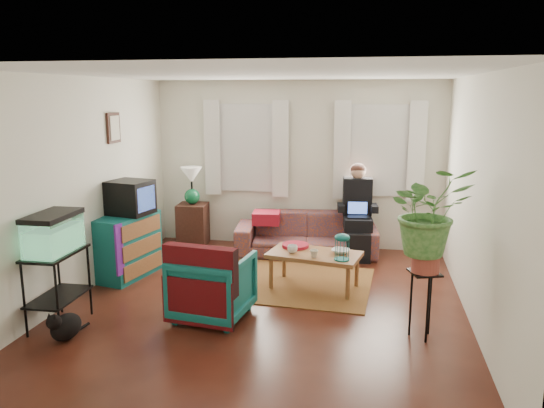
% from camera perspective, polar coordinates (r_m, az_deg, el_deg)
% --- Properties ---
extents(floor, '(4.50, 5.00, 0.01)m').
position_cam_1_polar(floor, '(6.29, -0.70, -10.61)').
color(floor, '#4F2B14').
rests_on(floor, ground).
extents(ceiling, '(4.50, 5.00, 0.01)m').
position_cam_1_polar(ceiling, '(5.82, -0.77, 13.81)').
color(ceiling, white).
rests_on(ceiling, wall_back).
extents(wall_back, '(4.50, 0.01, 2.60)m').
position_cam_1_polar(wall_back, '(8.35, 2.73, 4.24)').
color(wall_back, silver).
rests_on(wall_back, floor).
extents(wall_front, '(4.50, 0.01, 2.60)m').
position_cam_1_polar(wall_front, '(3.57, -8.87, -6.20)').
color(wall_front, silver).
rests_on(wall_front, floor).
extents(wall_left, '(0.01, 5.00, 2.60)m').
position_cam_1_polar(wall_left, '(6.73, -19.85, 1.72)').
color(wall_left, silver).
rests_on(wall_left, floor).
extents(wall_right, '(0.01, 5.00, 2.60)m').
position_cam_1_polar(wall_right, '(5.90, 21.22, 0.28)').
color(wall_right, silver).
rests_on(wall_right, floor).
extents(window_left, '(1.08, 0.04, 1.38)m').
position_cam_1_polar(window_left, '(8.45, -2.68, 6.04)').
color(window_left, white).
rests_on(window_left, wall_back).
extents(window_right, '(1.08, 0.04, 1.38)m').
position_cam_1_polar(window_right, '(8.22, 11.43, 5.65)').
color(window_right, white).
rests_on(window_right, wall_back).
extents(curtains_left, '(1.36, 0.06, 1.50)m').
position_cam_1_polar(curtains_left, '(8.37, -2.81, 5.98)').
color(curtains_left, white).
rests_on(curtains_left, wall_back).
extents(curtains_right, '(1.36, 0.06, 1.50)m').
position_cam_1_polar(curtains_right, '(8.14, 11.43, 5.60)').
color(curtains_right, white).
rests_on(curtains_right, wall_back).
extents(picture_frame, '(0.04, 0.32, 0.40)m').
position_cam_1_polar(picture_frame, '(7.38, -16.61, 7.85)').
color(picture_frame, '#3D2616').
rests_on(picture_frame, wall_left).
extents(area_rug, '(2.09, 1.72, 0.01)m').
position_cam_1_polar(area_rug, '(6.90, 2.11, -8.46)').
color(area_rug, maroon).
rests_on(area_rug, floor).
extents(sofa, '(2.19, 1.06, 0.82)m').
position_cam_1_polar(sofa, '(8.05, 3.70, -2.50)').
color(sofa, brown).
rests_on(sofa, floor).
extents(seated_person, '(0.60, 0.70, 1.26)m').
position_cam_1_polar(seated_person, '(8.03, 9.15, -1.08)').
color(seated_person, black).
rests_on(seated_person, sofa).
extents(side_table, '(0.49, 0.49, 0.66)m').
position_cam_1_polar(side_table, '(8.65, -8.50, -2.15)').
color(side_table, '#3D2417').
rests_on(side_table, floor).
extents(table_lamp, '(0.37, 0.37, 0.61)m').
position_cam_1_polar(table_lamp, '(8.52, -8.63, 1.87)').
color(table_lamp, white).
rests_on(table_lamp, side_table).
extents(dresser, '(0.64, 1.00, 0.83)m').
position_cam_1_polar(dresser, '(7.30, -15.29, -4.36)').
color(dresser, '#104B60').
rests_on(dresser, floor).
extents(crt_tv, '(0.59, 0.56, 0.45)m').
position_cam_1_polar(crt_tv, '(7.21, -15.00, 0.70)').
color(crt_tv, black).
rests_on(crt_tv, dresser).
extents(aquarium_stand, '(0.42, 0.73, 0.80)m').
position_cam_1_polar(aquarium_stand, '(6.01, -22.00, -8.49)').
color(aquarium_stand, black).
rests_on(aquarium_stand, floor).
extents(aquarium, '(0.37, 0.66, 0.42)m').
position_cam_1_polar(aquarium, '(5.84, -22.46, -2.84)').
color(aquarium, '#7FD899').
rests_on(aquarium, aquarium_stand).
extents(black_cat, '(0.31, 0.42, 0.33)m').
position_cam_1_polar(black_cat, '(5.73, -21.29, -11.94)').
color(black_cat, black).
rests_on(black_cat, floor).
extents(armchair, '(0.85, 0.81, 0.78)m').
position_cam_1_polar(armchair, '(5.82, -6.41, -8.41)').
color(armchair, '#135575').
rests_on(armchair, floor).
extents(serape_throw, '(0.81, 0.29, 0.65)m').
position_cam_1_polar(serape_throw, '(5.51, -7.79, -7.82)').
color(serape_throw, '#9E0A0A').
rests_on(serape_throw, armchair).
extents(coffee_table, '(1.21, 0.81, 0.46)m').
position_cam_1_polar(coffee_table, '(6.68, 4.56, -7.14)').
color(coffee_table, brown).
rests_on(coffee_table, floor).
extents(cup_a, '(0.15, 0.15, 0.10)m').
position_cam_1_polar(cup_a, '(6.58, 2.22, -4.85)').
color(cup_a, white).
rests_on(cup_a, coffee_table).
extents(cup_b, '(0.12, 0.12, 0.10)m').
position_cam_1_polar(cup_b, '(6.42, 4.54, -5.34)').
color(cup_b, beige).
rests_on(cup_b, coffee_table).
extents(bowl, '(0.26, 0.26, 0.05)m').
position_cam_1_polar(bowl, '(6.62, 7.38, -5.05)').
color(bowl, white).
rests_on(bowl, coffee_table).
extents(snack_tray, '(0.40, 0.40, 0.04)m').
position_cam_1_polar(snack_tray, '(6.83, 2.53, -4.48)').
color(snack_tray, '#B21414').
rests_on(snack_tray, coffee_table).
extents(birdcage, '(0.21, 0.21, 0.32)m').
position_cam_1_polar(birdcage, '(6.33, 7.54, -4.58)').
color(birdcage, '#115B6B').
rests_on(birdcage, coffee_table).
extents(plant_stand, '(0.37, 0.37, 0.69)m').
position_cam_1_polar(plant_stand, '(5.55, 15.91, -10.38)').
color(plant_stand, black).
rests_on(plant_stand, floor).
extents(potted_plant, '(0.96, 0.89, 0.87)m').
position_cam_1_polar(potted_plant, '(5.30, 16.40, -2.15)').
color(potted_plant, '#599947').
rests_on(potted_plant, plant_stand).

